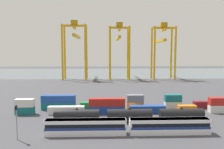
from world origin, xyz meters
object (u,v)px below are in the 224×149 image
(shipping_container_9, at_px, (59,106))
(gantry_crane_east, at_px, (162,45))
(shipping_container_11, at_px, (97,106))
(shipping_container_14, at_px, (173,105))
(shipping_container_6, at_px, (187,109))
(gantry_crane_west, at_px, (75,43))
(signal_mast, at_px, (16,118))
(gantry_crane_central, at_px, (119,44))
(freight_tank_row, at_px, (129,115))
(passenger_train, at_px, (128,126))

(shipping_container_9, relative_size, gantry_crane_east, 0.28)
(shipping_container_11, distance_m, shipping_container_14, 27.80)
(shipping_container_6, xyz_separation_m, gantry_crane_west, (-50.64, 101.93, 26.19))
(gantry_crane_west, bearing_deg, signal_mast, -89.19)
(signal_mast, relative_size, gantry_crane_central, 0.19)
(freight_tank_row, distance_m, shipping_container_14, 23.70)
(signal_mast, distance_m, shipping_container_11, 33.83)
(gantry_crane_west, bearing_deg, passenger_train, -76.87)
(shipping_container_6, xyz_separation_m, shipping_container_14, (-3.08, 6.04, 0.00))
(passenger_train, relative_size, shipping_container_9, 3.44)
(shipping_container_6, bearing_deg, passenger_train, -138.92)
(shipping_container_6, xyz_separation_m, shipping_container_11, (-30.89, 6.04, 0.00))
(freight_tank_row, bearing_deg, gantry_crane_west, 104.96)
(gantry_crane_east, bearing_deg, gantry_crane_central, 179.81)
(shipping_container_6, distance_m, gantry_crane_west, 116.79)
(gantry_crane_west, relative_size, gantry_crane_central, 1.03)
(passenger_train, bearing_deg, gantry_crane_west, 103.13)
(shipping_container_6, bearing_deg, gantry_crane_west, 116.42)
(freight_tank_row, xyz_separation_m, gantry_crane_central, (3.98, 111.74, 24.54))
(shipping_container_6, height_order, gantry_crane_east, gantry_crane_east)
(gantry_crane_east, bearing_deg, shipping_container_14, -101.81)
(gantry_crane_west, height_order, gantry_crane_central, gantry_crane_west)
(signal_mast, distance_m, gantry_crane_east, 142.15)
(freight_tank_row, height_order, shipping_container_14, freight_tank_row)
(passenger_train, height_order, signal_mast, signal_mast)
(shipping_container_9, bearing_deg, passenger_train, -48.61)
(passenger_train, distance_m, gantry_crane_central, 124.06)
(shipping_container_9, xyz_separation_m, gantry_crane_east, (61.76, 95.91, 24.73))
(passenger_train, height_order, gantry_crane_central, gantry_crane_central)
(shipping_container_11, distance_m, gantry_crane_west, 101.35)
(shipping_container_6, distance_m, shipping_container_9, 45.19)
(shipping_container_6, height_order, gantry_crane_west, gantry_crane_west)
(freight_tank_row, xyz_separation_m, shipping_container_14, (17.73, 15.72, -0.72))
(passenger_train, bearing_deg, shipping_container_9, 131.39)
(passenger_train, height_order, shipping_container_14, passenger_train)
(signal_mast, bearing_deg, gantry_crane_central, 75.55)
(gantry_crane_central, bearing_deg, shipping_container_14, -81.85)
(gantry_crane_west, bearing_deg, freight_tank_row, -75.04)
(freight_tank_row, xyz_separation_m, gantry_crane_west, (-29.83, 111.61, 25.47))
(signal_mast, relative_size, shipping_container_11, 0.69)
(passenger_train, relative_size, gantry_crane_west, 0.94)
(gantry_crane_west, xyz_separation_m, gantry_crane_east, (67.61, 0.01, -1.46))
(freight_tank_row, bearing_deg, signal_mast, -155.78)
(shipping_container_6, xyz_separation_m, gantry_crane_central, (-16.84, 102.06, 25.26))
(shipping_container_6, distance_m, gantry_crane_east, 106.26)
(passenger_train, relative_size, shipping_container_11, 3.44)
(freight_tank_row, bearing_deg, shipping_container_6, 24.95)
(signal_mast, distance_m, shipping_container_9, 28.93)
(shipping_container_14, height_order, gantry_crane_east, gantry_crane_east)
(passenger_train, height_order, gantry_crane_east, gantry_crane_east)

